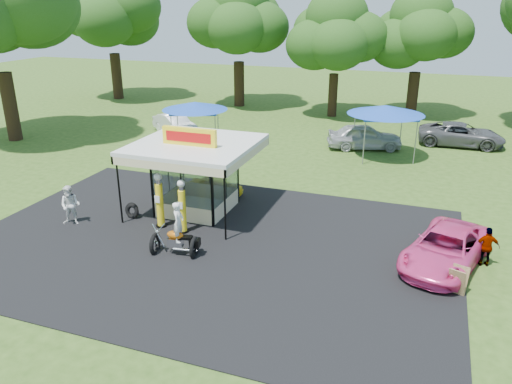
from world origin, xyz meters
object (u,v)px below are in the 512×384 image
Objects in this scene: gas_station_kiosk at (196,175)px; tent_east at (386,110)px; bg_car_c at (365,137)px; gas_pump_left at (160,202)px; kiosk_car at (216,186)px; pink_sedan at (446,249)px; a_frame_sign at (458,281)px; bg_car_a at (175,124)px; spectator_east_b at (487,247)px; spectator_west at (70,205)px; motorcycle at (177,234)px; tent_west at (195,106)px; bg_car_d at (461,134)px; gas_pump_right at (182,208)px.

tent_east is (7.34, 12.03, 1.27)m from gas_station_kiosk.
gas_pump_left is at bearing 139.53° from bg_car_c.
kiosk_car is 11.89m from pink_sedan.
a_frame_sign is (11.66, -3.67, -1.27)m from gas_station_kiosk.
spectator_east_b is at bearing -90.66° from bg_car_a.
kiosk_car is at bearing -126.76° from tent_east.
spectator_west reaches higher than pink_sedan.
pink_sedan is (11.24, -1.68, -1.07)m from gas_station_kiosk.
tent_west is at bearing 104.96° from motorcycle.
kiosk_car is at bearing 177.94° from pink_sedan.
bg_car_d is (0.52, 20.32, 0.28)m from a_frame_sign.
tent_east reaches higher than spectator_west.
bg_car_a is at bearing 116.25° from gas_pump_left.
gas_pump_left is 16.89m from bg_car_a.
gas_pump_left is 0.50× the size of pink_sedan.
gas_pump_right is at bearing -7.31° from spectator_west.
gas_pump_left is 1.39× the size of spectator_west.
gas_station_kiosk reaches higher than a_frame_sign.
kiosk_car is 9.78m from tent_west.
spectator_west is 0.41× the size of tent_west.
motorcycle is at bearing -73.74° from gas_station_kiosk.
kiosk_car is 13.13m from spectator_east_b.
pink_sedan is (11.92, 0.61, -0.51)m from gas_pump_left.
pink_sedan is 1.54m from spectator_east_b.
bg_car_c is at bearing 67.28° from gas_pump_left.
gas_pump_right is 4.75m from kiosk_car.
gas_station_kiosk is at bearing 143.24° from bg_car_d.
bg_car_a is (-8.15, 12.85, -1.04)m from gas_station_kiosk.
bg_car_c is (4.69, 17.93, -0.06)m from motorcycle.
motorcycle is at bearing -147.97° from pink_sedan.
tent_east is (-5.35, 13.20, 2.26)m from spectator_east_b.
gas_station_kiosk is 11.47m from tent_west.
bg_car_d is at bearing 53.96° from motorcycle.
bg_car_d is (16.81, 20.00, -0.12)m from spectator_west.
bg_car_a is 0.79× the size of bg_car_d.
motorcycle reaches higher than spectator_east_b.
gas_pump_right is 16.13m from tent_east.
gas_station_kiosk is 2.21× the size of gas_pump_right.
gas_station_kiosk is 12.29m from a_frame_sign.
gas_station_kiosk reaches higher than tent_east.
tent_east is (1.38, -1.55, 2.20)m from bg_car_c.
spectator_east_b is at bearing -9.94° from spectator_west.
bg_car_a is (-8.67, 15.31, -0.42)m from gas_pump_right.
gas_station_kiosk is at bearing 73.38° from gas_pump_left.
pink_sedan is 1.02× the size of bg_car_c.
gas_pump_left is 0.45× the size of bg_car_d.
spectator_east_b is at bearing -173.22° from bg_car_c.
spectator_east_b is (12.69, -1.17, -0.99)m from gas_station_kiosk.
a_frame_sign is at bearing -6.19° from gas_pump_right.
gas_station_kiosk is 2.59m from gas_pump_right.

